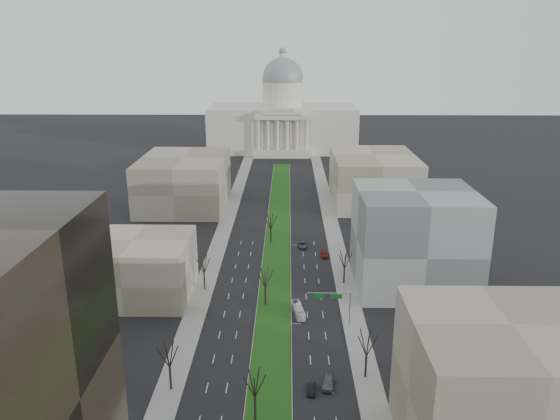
# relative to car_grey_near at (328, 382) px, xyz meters

# --- Properties ---
(ground) EXTENTS (600.00, 600.00, 0.00)m
(ground) POSITION_rel_car_grey_near_xyz_m (-10.34, 70.69, -0.85)
(ground) COLOR black
(ground) RESTS_ON ground
(median) EXTENTS (8.00, 222.03, 0.20)m
(median) POSITION_rel_car_grey_near_xyz_m (-10.34, 69.68, -0.74)
(median) COLOR #999993
(median) RESTS_ON ground
(sidewalk_left) EXTENTS (5.00, 330.00, 0.15)m
(sidewalk_left) POSITION_rel_car_grey_near_xyz_m (-27.84, 45.69, -0.77)
(sidewalk_left) COLOR gray
(sidewalk_left) RESTS_ON ground
(sidewalk_right) EXTENTS (5.00, 330.00, 0.15)m
(sidewalk_right) POSITION_rel_car_grey_near_xyz_m (7.16, 45.69, -0.77)
(sidewalk_right) COLOR gray
(sidewalk_right) RESTS_ON ground
(capitol) EXTENTS (80.00, 46.00, 55.00)m
(capitol) POSITION_rel_car_grey_near_xyz_m (-10.34, 220.28, 15.46)
(capitol) COLOR beige
(capitol) RESTS_ON ground
(building_beige_left) EXTENTS (26.00, 22.00, 14.00)m
(building_beige_left) POSITION_rel_car_grey_near_xyz_m (-43.34, 35.69, 6.15)
(building_beige_left) COLOR gray
(building_beige_left) RESTS_ON ground
(building_tan_right) EXTENTS (26.00, 24.00, 22.00)m
(building_tan_right) POSITION_rel_car_grey_near_xyz_m (22.66, -17.31, 10.15)
(building_tan_right) COLOR gray
(building_tan_right) RESTS_ON ground
(building_grey_right) EXTENTS (28.00, 26.00, 24.00)m
(building_grey_right) POSITION_rel_car_grey_near_xyz_m (23.66, 42.69, 11.15)
(building_grey_right) COLOR slate
(building_grey_right) RESTS_ON ground
(building_far_left) EXTENTS (30.00, 40.00, 18.00)m
(building_far_left) POSITION_rel_car_grey_near_xyz_m (-45.34, 110.69, 8.15)
(building_far_left) COLOR gray
(building_far_left) RESTS_ON ground
(building_far_right) EXTENTS (30.00, 40.00, 18.00)m
(building_far_right) POSITION_rel_car_grey_near_xyz_m (24.66, 115.69, 8.15)
(building_far_right) COLOR gray
(building_far_right) RESTS_ON ground
(tree_left_mid) EXTENTS (5.40, 5.40, 9.72)m
(tree_left_mid) POSITION_rel_car_grey_near_xyz_m (-27.54, -1.31, 6.15)
(tree_left_mid) COLOR black
(tree_left_mid) RESTS_ON ground
(tree_left_far) EXTENTS (5.28, 5.28, 9.50)m
(tree_left_far) POSITION_rel_car_grey_near_xyz_m (-27.54, 38.69, 6.00)
(tree_left_far) COLOR black
(tree_left_far) RESTS_ON ground
(tree_right_mid) EXTENTS (5.52, 5.52, 9.94)m
(tree_right_mid) POSITION_rel_car_grey_near_xyz_m (6.86, 2.69, 6.31)
(tree_right_mid) COLOR black
(tree_right_mid) RESTS_ON ground
(tree_right_far) EXTENTS (5.04, 5.04, 9.07)m
(tree_right_far) POSITION_rel_car_grey_near_xyz_m (6.86, 42.69, 5.68)
(tree_right_far) COLOR black
(tree_right_far) RESTS_ON ground
(tree_median_a) EXTENTS (5.40, 5.40, 9.72)m
(tree_median_a) POSITION_rel_car_grey_near_xyz_m (-12.34, -9.31, 6.15)
(tree_median_a) COLOR black
(tree_median_a) RESTS_ON ground
(tree_median_b) EXTENTS (5.40, 5.40, 9.72)m
(tree_median_b) POSITION_rel_car_grey_near_xyz_m (-12.34, 30.69, 6.15)
(tree_median_b) COLOR black
(tree_median_b) RESTS_ON ground
(tree_median_c) EXTENTS (5.40, 5.40, 9.72)m
(tree_median_c) POSITION_rel_car_grey_near_xyz_m (-12.34, 70.69, 6.15)
(tree_median_c) COLOR black
(tree_median_c) RESTS_ON ground
(streetlamp_median_b) EXTENTS (1.90, 0.20, 9.16)m
(streetlamp_median_b) POSITION_rel_car_grey_near_xyz_m (-6.58, 5.69, 3.96)
(streetlamp_median_b) COLOR gray
(streetlamp_median_b) RESTS_ON ground
(streetlamp_median_c) EXTENTS (1.90, 0.20, 9.16)m
(streetlamp_median_c) POSITION_rel_car_grey_near_xyz_m (-6.58, 45.69, 3.96)
(streetlamp_median_c) COLOR gray
(streetlamp_median_c) RESTS_ON ground
(mast_arm_signs) EXTENTS (9.12, 0.24, 8.09)m
(mast_arm_signs) POSITION_rel_car_grey_near_xyz_m (3.15, 20.72, 5.26)
(mast_arm_signs) COLOR gray
(mast_arm_signs) RESTS_ON ground
(car_grey_near) EXTENTS (2.78, 5.23, 1.69)m
(car_grey_near) POSITION_rel_car_grey_near_xyz_m (0.00, 0.00, 0.00)
(car_grey_near) COLOR #565B5F
(car_grey_near) RESTS_ON ground
(car_black) EXTENTS (1.71, 4.22, 1.36)m
(car_black) POSITION_rel_car_grey_near_xyz_m (-3.07, -1.54, -0.17)
(car_black) COLOR black
(car_black) RESTS_ON ground
(car_red) EXTENTS (2.08, 4.77, 1.37)m
(car_red) POSITION_rel_car_grey_near_xyz_m (3.16, 60.61, -0.16)
(car_red) COLOR maroon
(car_red) RESTS_ON ground
(car_grey_far) EXTENTS (2.40, 5.18, 1.44)m
(car_grey_far) POSITION_rel_car_grey_near_xyz_m (-2.84, 67.85, -0.13)
(car_grey_far) COLOR #414247
(car_grey_far) RESTS_ON ground
(box_van) EXTENTS (3.08, 8.01, 2.18)m
(box_van) POSITION_rel_car_grey_near_xyz_m (-4.84, 26.30, 0.24)
(box_van) COLOR white
(box_van) RESTS_ON ground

